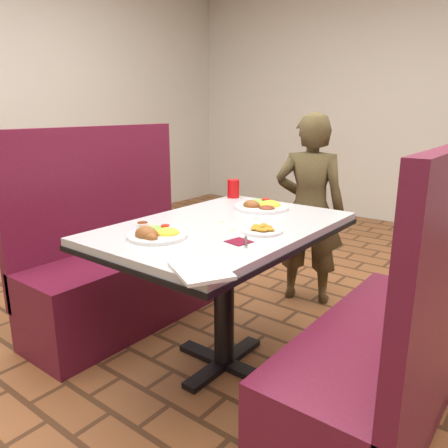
% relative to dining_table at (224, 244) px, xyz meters
% --- Properties ---
extents(dining_table, '(0.81, 1.21, 0.75)m').
position_rel_dining_table_xyz_m(dining_table, '(0.00, 0.00, 0.00)').
color(dining_table, '#BBBEC0').
rests_on(dining_table, ground).
extents(booth_bench_left, '(0.47, 1.20, 1.17)m').
position_rel_dining_table_xyz_m(booth_bench_left, '(-0.80, 0.00, -0.32)').
color(booth_bench_left, maroon).
rests_on(booth_bench_left, ground).
extents(booth_bench_right, '(0.47, 1.20, 1.17)m').
position_rel_dining_table_xyz_m(booth_bench_right, '(0.80, 0.00, -0.32)').
color(booth_bench_right, maroon).
rests_on(booth_bench_right, ground).
extents(diner_person, '(0.53, 0.43, 1.26)m').
position_rel_dining_table_xyz_m(diner_person, '(-0.06, 1.00, -0.03)').
color(diner_person, brown).
rests_on(diner_person, ground).
extents(near_dinner_plate, '(0.25, 0.25, 0.08)m').
position_rel_dining_table_xyz_m(near_dinner_plate, '(-0.09, -0.35, 0.12)').
color(near_dinner_plate, white).
rests_on(near_dinner_plate, dining_table).
extents(far_dinner_plate, '(0.29, 0.29, 0.07)m').
position_rel_dining_table_xyz_m(far_dinner_plate, '(-0.04, 0.38, 0.12)').
color(far_dinner_plate, white).
rests_on(far_dinner_plate, dining_table).
extents(plantain_plate, '(0.18, 0.18, 0.03)m').
position_rel_dining_table_xyz_m(plantain_plate, '(0.21, -0.01, 0.11)').
color(plantain_plate, white).
rests_on(plantain_plate, dining_table).
extents(maroon_napkin, '(0.10, 0.10, 0.00)m').
position_rel_dining_table_xyz_m(maroon_napkin, '(0.22, -0.19, 0.10)').
color(maroon_napkin, maroon).
rests_on(maroon_napkin, dining_table).
extents(spoon_utensil, '(0.09, 0.12, 0.00)m').
position_rel_dining_table_xyz_m(spoon_utensil, '(0.25, -0.18, 0.10)').
color(spoon_utensil, silver).
rests_on(spoon_utensil, dining_table).
extents(red_tumbler, '(0.07, 0.07, 0.11)m').
position_rel_dining_table_xyz_m(red_tumbler, '(-0.34, 0.53, 0.15)').
color(red_tumbler, red).
rests_on(red_tumbler, dining_table).
extents(paper_napkin, '(0.27, 0.25, 0.01)m').
position_rel_dining_table_xyz_m(paper_napkin, '(0.32, -0.54, 0.10)').
color(paper_napkin, silver).
rests_on(paper_napkin, dining_table).
extents(knife_utensil, '(0.04, 0.17, 0.00)m').
position_rel_dining_table_xyz_m(knife_utensil, '(-0.07, -0.37, 0.11)').
color(knife_utensil, silver).
rests_on(knife_utensil, dining_table).
extents(fork_utensil, '(0.09, 0.14, 0.00)m').
position_rel_dining_table_xyz_m(fork_utensil, '(-0.13, -0.34, 0.11)').
color(fork_utensil, silver).
rests_on(fork_utensil, dining_table).
extents(lettuce_shreds, '(0.28, 0.32, 0.00)m').
position_rel_dining_table_xyz_m(lettuce_shreds, '(0.04, 0.06, 0.10)').
color(lettuce_shreds, '#8FBA4A').
rests_on(lettuce_shreds, dining_table).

